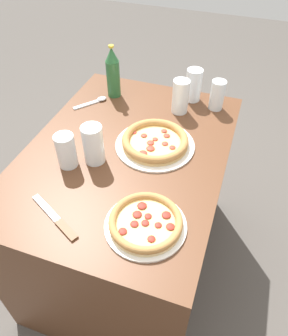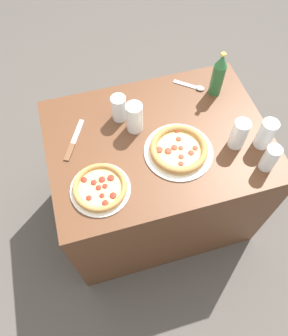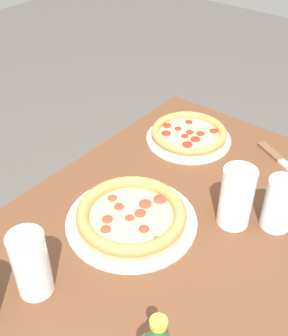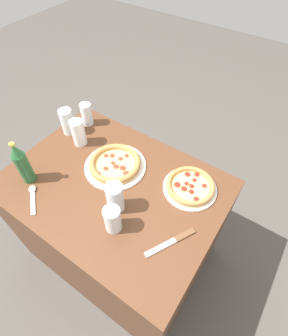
{
  "view_description": "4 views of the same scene",
  "coord_description": "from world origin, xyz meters",
  "px_view_note": "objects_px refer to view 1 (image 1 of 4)",
  "views": [
    {
      "loc": [
        -0.91,
        -0.39,
        1.63
      ],
      "look_at": [
        -0.11,
        -0.11,
        0.82
      ],
      "focal_mm": 35.0,
      "sensor_mm": 36.0,
      "label": 1
    },
    {
      "loc": [
        -0.32,
        -0.86,
        2.04
      ],
      "look_at": [
        -0.12,
        -0.18,
        0.85
      ],
      "focal_mm": 35.0,
      "sensor_mm": 36.0,
      "label": 2
    },
    {
      "loc": [
        0.61,
        0.38,
        1.51
      ],
      "look_at": [
        -0.09,
        -0.19,
        0.81
      ],
      "focal_mm": 45.0,
      "sensor_mm": 36.0,
      "label": 3
    },
    {
      "loc": [
        -0.56,
        0.55,
        1.81
      ],
      "look_at": [
        -0.1,
        -0.12,
        0.86
      ],
      "focal_mm": 28.0,
      "sensor_mm": 36.0,
      "label": 4
    }
  ],
  "objects_px": {
    "glass_iced_tea": "(180,97)",
    "glass_cola": "(66,152)",
    "pizza_margherita": "(155,142)",
    "glass_mango_juice": "(93,145)",
    "glass_lemonade": "(217,96)",
    "glass_red_wine": "(193,86)",
    "spoon": "(96,101)",
    "beer_bottle": "(113,73)",
    "knife": "(56,219)",
    "pizza_veggie": "(146,223)"
  },
  "relations": [
    {
      "from": "glass_iced_tea",
      "to": "glass_cola",
      "type": "bearing_deg",
      "value": 147.65
    },
    {
      "from": "pizza_margherita",
      "to": "glass_cola",
      "type": "height_order",
      "value": "glass_cola"
    },
    {
      "from": "glass_mango_juice",
      "to": "glass_lemonade",
      "type": "relative_size",
      "value": 1.14
    },
    {
      "from": "glass_iced_tea",
      "to": "glass_cola",
      "type": "relative_size",
      "value": 1.14
    },
    {
      "from": "glass_red_wine",
      "to": "spoon",
      "type": "xyz_separation_m",
      "value": [
        -0.17,
        0.42,
        -0.07
      ]
    },
    {
      "from": "beer_bottle",
      "to": "knife",
      "type": "bearing_deg",
      "value": -171.29
    },
    {
      "from": "glass_cola",
      "to": "spoon",
      "type": "relative_size",
      "value": 0.91
    },
    {
      "from": "glass_red_wine",
      "to": "knife",
      "type": "height_order",
      "value": "glass_red_wine"
    },
    {
      "from": "pizza_margherita",
      "to": "knife",
      "type": "height_order",
      "value": "pizza_margherita"
    },
    {
      "from": "glass_iced_tea",
      "to": "knife",
      "type": "bearing_deg",
      "value": 163.28
    },
    {
      "from": "pizza_margherita",
      "to": "glass_lemonade",
      "type": "height_order",
      "value": "glass_lemonade"
    },
    {
      "from": "glass_red_wine",
      "to": "spoon",
      "type": "height_order",
      "value": "glass_red_wine"
    },
    {
      "from": "pizza_margherita",
      "to": "beer_bottle",
      "type": "height_order",
      "value": "beer_bottle"
    },
    {
      "from": "glass_mango_juice",
      "to": "knife",
      "type": "relative_size",
      "value": 0.7
    },
    {
      "from": "beer_bottle",
      "to": "glass_mango_juice",
      "type": "bearing_deg",
      "value": -165.97
    },
    {
      "from": "pizza_veggie",
      "to": "glass_lemonade",
      "type": "height_order",
      "value": "glass_lemonade"
    },
    {
      "from": "beer_bottle",
      "to": "spoon",
      "type": "relative_size",
      "value": 1.68
    },
    {
      "from": "glass_lemonade",
      "to": "knife",
      "type": "height_order",
      "value": "glass_lemonade"
    },
    {
      "from": "glass_mango_juice",
      "to": "knife",
      "type": "bearing_deg",
      "value": -179.71
    },
    {
      "from": "pizza_veggie",
      "to": "glass_red_wine",
      "type": "bearing_deg",
      "value": 2.34
    },
    {
      "from": "glass_iced_tea",
      "to": "glass_lemonade",
      "type": "relative_size",
      "value": 1.13
    },
    {
      "from": "knife",
      "to": "glass_red_wine",
      "type": "bearing_deg",
      "value": -16.54
    },
    {
      "from": "pizza_veggie",
      "to": "knife",
      "type": "relative_size",
      "value": 1.17
    },
    {
      "from": "glass_lemonade",
      "to": "glass_mango_juice",
      "type": "bearing_deg",
      "value": 143.87
    },
    {
      "from": "beer_bottle",
      "to": "spoon",
      "type": "bearing_deg",
      "value": 146.25
    },
    {
      "from": "beer_bottle",
      "to": "glass_iced_tea",
      "type": "bearing_deg",
      "value": -95.21
    },
    {
      "from": "glass_red_wine",
      "to": "beer_bottle",
      "type": "height_order",
      "value": "beer_bottle"
    },
    {
      "from": "glass_red_wine",
      "to": "beer_bottle",
      "type": "relative_size",
      "value": 0.61
    },
    {
      "from": "glass_red_wine",
      "to": "knife",
      "type": "xyz_separation_m",
      "value": [
        -0.84,
        0.25,
        -0.07
      ]
    },
    {
      "from": "pizza_margherita",
      "to": "spoon",
      "type": "distance_m",
      "value": 0.42
    },
    {
      "from": "glass_lemonade",
      "to": "glass_cola",
      "type": "height_order",
      "value": "glass_lemonade"
    },
    {
      "from": "glass_red_wine",
      "to": "glass_mango_juice",
      "type": "height_order",
      "value": "glass_mango_juice"
    },
    {
      "from": "glass_iced_tea",
      "to": "glass_lemonade",
      "type": "xyz_separation_m",
      "value": [
        0.08,
        -0.15,
        -0.01
      ]
    },
    {
      "from": "glass_lemonade",
      "to": "spoon",
      "type": "bearing_deg",
      "value": 104.14
    },
    {
      "from": "pizza_margherita",
      "to": "pizza_veggie",
      "type": "bearing_deg",
      "value": -166.41
    },
    {
      "from": "pizza_margherita",
      "to": "beer_bottle",
      "type": "relative_size",
      "value": 1.29
    },
    {
      "from": "pizza_veggie",
      "to": "spoon",
      "type": "bearing_deg",
      "value": 37.27
    },
    {
      "from": "knife",
      "to": "pizza_veggie",
      "type": "bearing_deg",
      "value": -76.22
    },
    {
      "from": "spoon",
      "to": "glass_iced_tea",
      "type": "bearing_deg",
      "value": -81.72
    },
    {
      "from": "spoon",
      "to": "pizza_veggie",
      "type": "bearing_deg",
      "value": -142.73
    },
    {
      "from": "glass_mango_juice",
      "to": "glass_cola",
      "type": "bearing_deg",
      "value": 122.32
    },
    {
      "from": "glass_mango_juice",
      "to": "knife",
      "type": "height_order",
      "value": "glass_mango_juice"
    },
    {
      "from": "glass_mango_juice",
      "to": "glass_iced_tea",
      "type": "bearing_deg",
      "value": -27.21
    },
    {
      "from": "pizza_veggie",
      "to": "beer_bottle",
      "type": "distance_m",
      "value": 0.8
    },
    {
      "from": "pizza_margherita",
      "to": "glass_lemonade",
      "type": "xyz_separation_m",
      "value": [
        0.35,
        -0.18,
        0.04
      ]
    },
    {
      "from": "glass_red_wine",
      "to": "glass_lemonade",
      "type": "bearing_deg",
      "value": -107.53
    },
    {
      "from": "pizza_margherita",
      "to": "beer_bottle",
      "type": "xyz_separation_m",
      "value": [
        0.3,
        0.3,
        0.1
      ]
    },
    {
      "from": "spoon",
      "to": "glass_cola",
      "type": "bearing_deg",
      "value": -168.3
    },
    {
      "from": "pizza_veggie",
      "to": "glass_iced_tea",
      "type": "bearing_deg",
      "value": 5.55
    },
    {
      "from": "glass_lemonade",
      "to": "knife",
      "type": "relative_size",
      "value": 0.61
    }
  ]
}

